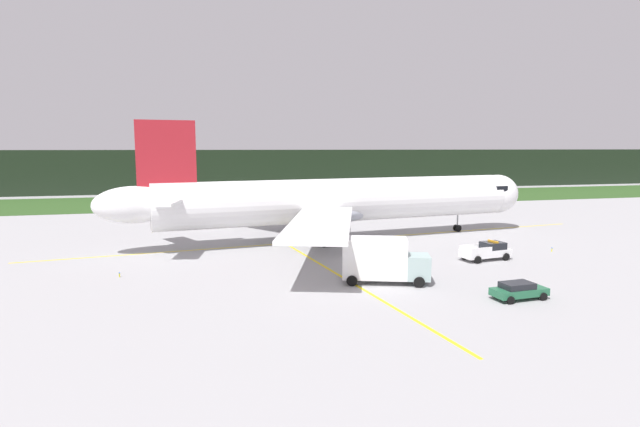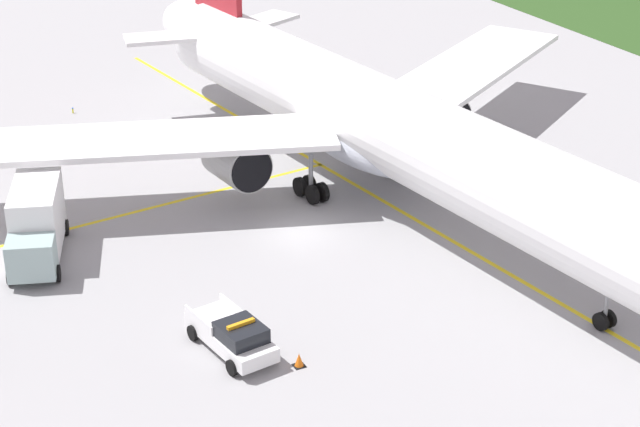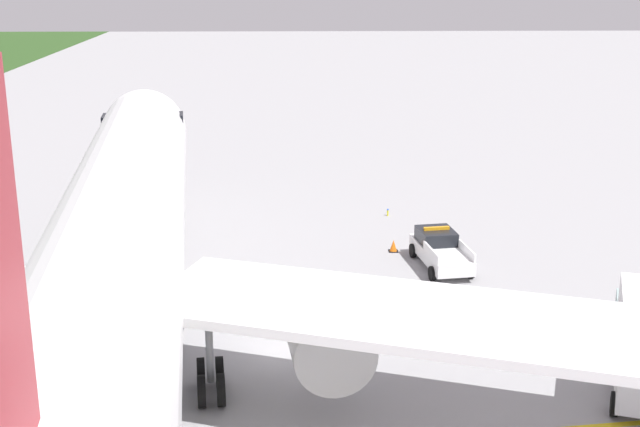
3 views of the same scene
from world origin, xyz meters
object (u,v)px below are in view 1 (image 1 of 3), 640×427
object	(u,v)px
catering_truck	(382,260)
airliner	(337,201)
ops_pickup_truck	(487,251)
staff_car	(519,290)
apron_cone	(495,251)

from	to	relation	value
catering_truck	airliner	bearing A→B (deg)	84.51
ops_pickup_truck	staff_car	world-z (taller)	ops_pickup_truck
ops_pickup_truck	staff_car	bearing A→B (deg)	-112.75
airliner	apron_cone	distance (m)	19.14
airliner	staff_car	bearing A→B (deg)	-76.75
airliner	apron_cone	size ratio (longest dim) A/B	82.75
apron_cone	staff_car	bearing A→B (deg)	-117.45
airliner	catering_truck	bearing A→B (deg)	-95.49
catering_truck	staff_car	distance (m)	10.82
airliner	catering_truck	world-z (taller)	airliner
airliner	catering_truck	distance (m)	20.42
ops_pickup_truck	apron_cone	world-z (taller)	ops_pickup_truck
airliner	staff_car	world-z (taller)	airliner
catering_truck	apron_cone	world-z (taller)	catering_truck
catering_truck	apron_cone	bearing A→B (deg)	26.32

